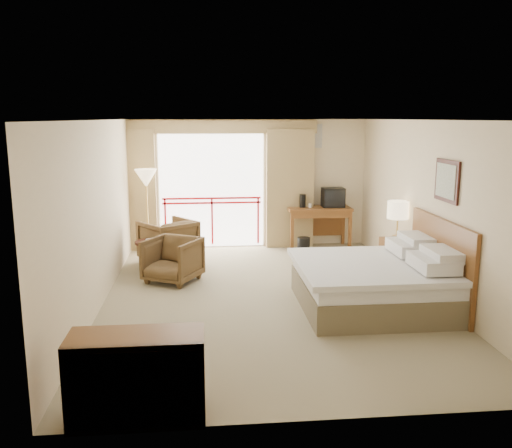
{
  "coord_description": "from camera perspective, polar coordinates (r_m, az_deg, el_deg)",
  "views": [
    {
      "loc": [
        -0.97,
        -7.96,
        2.74
      ],
      "look_at": [
        -0.15,
        0.4,
        1.08
      ],
      "focal_mm": 38.0,
      "sensor_mm": 36.0,
      "label": 1
    }
  ],
  "objects": [
    {
      "name": "phone",
      "position": [
        9.48,
        14.71,
        -1.58
      ],
      "size": [
        0.2,
        0.17,
        0.08
      ],
      "primitive_type": "cube",
      "rotation": [
        0.0,
        0.0,
        -0.13
      ],
      "color": "black",
      "rests_on": "nightstand"
    },
    {
      "name": "curtain_right",
      "position": [
        11.55,
        3.55,
        3.74
      ],
      "size": [
        1.0,
        0.26,
        2.5
      ],
      "primitive_type": "cube",
      "color": "#92784C",
      "rests_on": "wall_back"
    },
    {
      "name": "armchair_far",
      "position": [
        10.6,
        -9.16,
        -3.95
      ],
      "size": [
        1.26,
        1.26,
        0.83
      ],
      "primitive_type": "imported",
      "rotation": [
        0.0,
        0.0,
        -2.5
      ],
      "color": "#48321A",
      "rests_on": "floor"
    },
    {
      "name": "bed",
      "position": [
        8.11,
        12.46,
        -6.03
      ],
      "size": [
        2.13,
        2.06,
        0.97
      ],
      "color": "brown",
      "rests_on": "floor"
    },
    {
      "name": "balcony_railing",
      "position": [
        11.58,
        -4.66,
        1.55
      ],
      "size": [
        2.09,
        0.03,
        1.02
      ],
      "color": "red",
      "rests_on": "wall_back"
    },
    {
      "name": "valance",
      "position": [
        11.34,
        -4.79,
        10.18
      ],
      "size": [
        4.4,
        0.22,
        0.28
      ],
      "primitive_type": "cube",
      "color": "#92784C",
      "rests_on": "wall_back"
    },
    {
      "name": "curtain_left",
      "position": [
        11.5,
        -12.94,
        3.45
      ],
      "size": [
        1.0,
        0.26,
        2.5
      ],
      "primitive_type": "cube",
      "color": "#92784C",
      "rests_on": "wall_back"
    },
    {
      "name": "desk",
      "position": [
        11.62,
        6.55,
        0.88
      ],
      "size": [
        1.33,
        0.65,
        0.87
      ],
      "rotation": [
        0.0,
        0.0,
        0.07
      ],
      "color": "brown",
      "rests_on": "floor"
    },
    {
      "name": "floor",
      "position": [
        8.47,
        1.32,
        -7.69
      ],
      "size": [
        7.0,
        7.0,
        0.0
      ],
      "primitive_type": "plane",
      "color": "gray",
      "rests_on": "ground"
    },
    {
      "name": "cup",
      "position": [
        11.43,
        5.7,
        1.94
      ],
      "size": [
        0.07,
        0.07,
        0.09
      ],
      "primitive_type": "cylinder",
      "rotation": [
        0.0,
        0.0,
        0.15
      ],
      "color": "white",
      "rests_on": "desk"
    },
    {
      "name": "side_table",
      "position": [
        9.94,
        -11.17,
        -2.79
      ],
      "size": [
        0.51,
        0.51,
        0.55
      ],
      "rotation": [
        0.0,
        0.0,
        -0.24
      ],
      "color": "black",
      "rests_on": "floor"
    },
    {
      "name": "headboard",
      "position": [
        8.38,
        18.83,
        -3.87
      ],
      "size": [
        0.06,
        2.1,
        1.3
      ],
      "primitive_type": "cube",
      "color": "brown",
      "rests_on": "wall_right"
    },
    {
      "name": "floor_lamp",
      "position": [
        10.95,
        -11.49,
        4.41
      ],
      "size": [
        0.44,
        0.44,
        1.73
      ],
      "rotation": [
        0.0,
        0.0,
        0.19
      ],
      "color": "tan",
      "rests_on": "floor"
    },
    {
      "name": "wall_front",
      "position": [
        4.77,
        6.45,
        -5.82
      ],
      "size": [
        5.0,
        0.0,
        5.0
      ],
      "primitive_type": "plane",
      "rotation": [
        -1.57,
        0.0,
        0.0
      ],
      "color": "beige",
      "rests_on": "ground"
    },
    {
      "name": "wall_left",
      "position": [
        8.22,
        -16.22,
        1.0
      ],
      "size": [
        0.0,
        7.0,
        7.0
      ],
      "primitive_type": "plane",
      "rotation": [
        1.57,
        0.0,
        1.57
      ],
      "color": "beige",
      "rests_on": "ground"
    },
    {
      "name": "balcony_door",
      "position": [
        11.54,
        -4.69,
        3.47
      ],
      "size": [
        2.4,
        0.0,
        2.4
      ],
      "primitive_type": "plane",
      "rotation": [
        1.57,
        0.0,
        0.0
      ],
      "color": "white",
      "rests_on": "wall_back"
    },
    {
      "name": "wall_back",
      "position": [
        11.58,
        -0.73,
        4.28
      ],
      "size": [
        5.0,
        0.0,
        5.0
      ],
      "primitive_type": "plane",
      "rotation": [
        1.57,
        0.0,
        0.0
      ],
      "color": "beige",
      "rests_on": "ground"
    },
    {
      "name": "wall_right",
      "position": [
        8.79,
        17.76,
        1.55
      ],
      "size": [
        0.0,
        7.0,
        7.0
      ],
      "primitive_type": "plane",
      "rotation": [
        1.57,
        0.0,
        -1.57
      ],
      "color": "beige",
      "rests_on": "ground"
    },
    {
      "name": "wastebasket",
      "position": [
        11.14,
        5.03,
        -2.24
      ],
      "size": [
        0.33,
        0.33,
        0.33
      ],
      "primitive_type": "cylinder",
      "rotation": [
        0.0,
        0.0,
        0.35
      ],
      "color": "black",
      "rests_on": "floor"
    },
    {
      "name": "ceiling",
      "position": [
        8.02,
        1.4,
        10.9
      ],
      "size": [
        7.0,
        7.0,
        0.0
      ],
      "primitive_type": "plane",
      "rotation": [
        3.14,
        0.0,
        0.0
      ],
      "color": "white",
      "rests_on": "wall_back"
    },
    {
      "name": "framed_art",
      "position": [
        8.17,
        19.43,
        4.3
      ],
      "size": [
        0.04,
        0.72,
        0.6
      ],
      "color": "black",
      "rests_on": "wall_right"
    },
    {
      "name": "book",
      "position": [
        9.89,
        -11.21,
        -1.78
      ],
      "size": [
        0.28,
        0.29,
        0.02
      ],
      "primitive_type": "imported",
      "rotation": [
        0.0,
        0.0,
        0.65
      ],
      "color": "white",
      "rests_on": "side_table"
    },
    {
      "name": "dresser",
      "position": [
        5.24,
        -12.39,
        -15.48
      ],
      "size": [
        1.23,
        0.52,
        0.82
      ],
      "rotation": [
        0.0,
        0.0,
        0.04
      ],
      "color": "brown",
      "rests_on": "floor"
    },
    {
      "name": "hvac_vent",
      "position": [
        11.66,
        5.73,
        9.2
      ],
      "size": [
        0.5,
        0.04,
        0.5
      ],
      "primitive_type": "cube",
      "color": "silver",
      "rests_on": "wall_back"
    },
    {
      "name": "tv",
      "position": [
        11.56,
        8.11,
        2.78
      ],
      "size": [
        0.45,
        0.36,
        0.41
      ],
      "rotation": [
        0.0,
        0.0,
        0.15
      ],
      "color": "black",
      "rests_on": "desk"
    },
    {
      "name": "table_lamp",
      "position": [
        9.59,
        14.72,
        1.37
      ],
      "size": [
        0.36,
        0.36,
        0.64
      ],
      "rotation": [
        0.0,
        0.0,
        0.31
      ],
      "color": "tan",
      "rests_on": "nightstand"
    },
    {
      "name": "armchair_near",
      "position": [
        9.35,
        -8.71,
        -5.99
      ],
      "size": [
        1.11,
        1.12,
        0.75
      ],
      "primitive_type": "imported",
      "rotation": [
        0.0,
        0.0,
        -0.51
      ],
      "color": "#48321A",
      "rests_on": "floor"
    },
    {
      "name": "coffee_maker",
      "position": [
        11.44,
        4.93,
        2.43
      ],
      "size": [
        0.15,
        0.15,
        0.28
      ],
      "primitive_type": "cylinder",
      "rotation": [
        0.0,
        0.0,
        0.2
      ],
      "color": "black",
      "rests_on": "desk"
    },
    {
      "name": "nightstand",
      "position": [
        9.72,
        14.58,
        -3.53
      ],
      "size": [
        0.48,
        0.56,
        0.67
      ],
      "primitive_type": "cube",
      "rotation": [
        0.0,
        0.0,
        0.02
      ],
      "color": "brown",
      "rests_on": "floor"
    }
  ]
}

